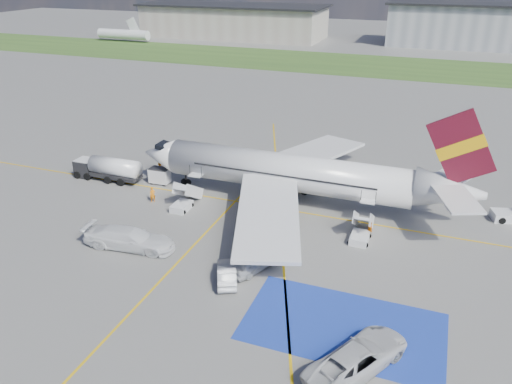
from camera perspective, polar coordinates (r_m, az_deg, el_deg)
ground at (r=42.49m, az=-2.41°, el=-8.78°), size 400.00×400.00×0.00m
grass_strip at (r=130.37m, az=14.46°, el=13.75°), size 400.00×30.00×0.01m
taxiway_line_main at (r=52.23m, az=2.69°, el=-1.92°), size 120.00×0.20×0.01m
taxiway_line_cross at (r=37.71m, az=-15.86°, el=-14.88°), size 0.20×60.00×0.01m
taxiway_line_diag at (r=52.23m, az=2.69°, el=-1.92°), size 20.71×56.45×0.01m
staging_box at (r=37.15m, az=9.93°, el=-14.88°), size 14.00×8.00×0.01m
terminal_west at (r=177.49m, az=-2.58°, el=18.88°), size 60.00×22.00×10.00m
terminal_centre at (r=168.47m, az=23.56°, el=16.99°), size 48.00×18.00×12.00m
airliner at (r=52.17m, az=5.02°, el=2.08°), size 36.81×32.95×11.92m
airstairs_fwd at (r=52.68m, az=-8.30°, el=-1.18°), size 1.90×5.20×3.60m
airstairs_aft at (r=47.38m, az=11.88°, el=-4.63°), size 1.90×5.20×3.60m
fuel_tanker at (r=61.18m, az=-16.56°, el=2.39°), size 8.29×2.34×2.82m
gpu_cart at (r=58.85m, az=-10.94°, el=1.75°), size 2.34×1.56×1.91m
car_silver_a at (r=41.97m, az=-0.36°, el=-7.87°), size 3.72×5.26×1.66m
car_silver_b at (r=40.75m, az=-3.38°, el=-9.25°), size 3.19×4.51×1.41m
van_white_a at (r=33.50m, az=11.61°, el=-17.71°), size 5.44×6.70×2.29m
van_white_b at (r=46.21m, az=-14.34°, el=-4.81°), size 6.62×3.24×2.50m
crew_fwd at (r=54.45m, az=-11.73°, el=-0.30°), size 0.72×0.71×1.68m
crew_nose at (r=60.28m, az=-10.91°, el=2.43°), size 1.15×1.19×1.93m
crew_aft at (r=47.83m, az=12.89°, el=-4.19°), size 0.80×1.01×1.60m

